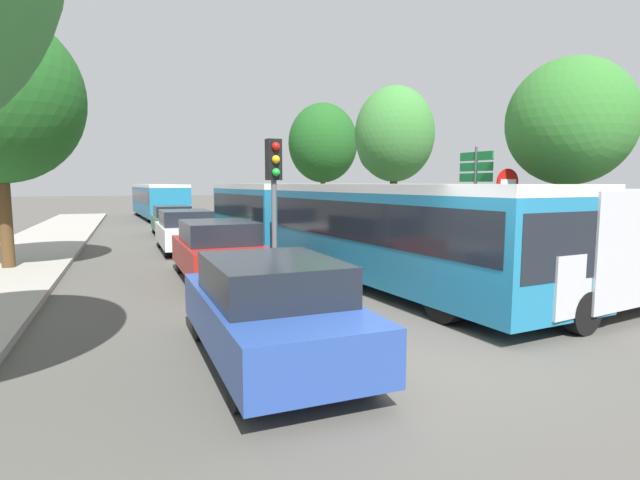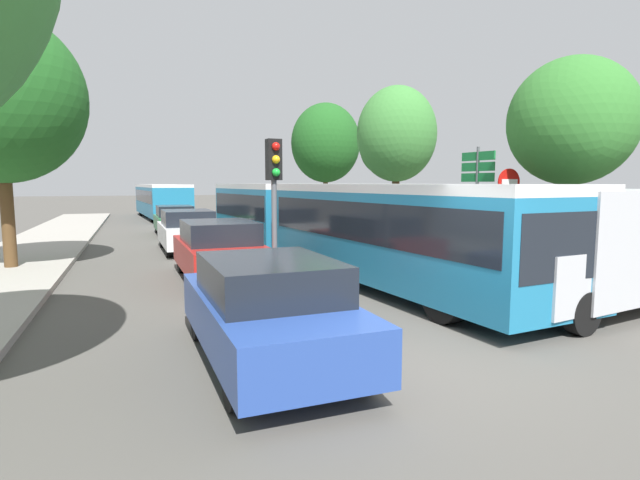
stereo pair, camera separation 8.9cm
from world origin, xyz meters
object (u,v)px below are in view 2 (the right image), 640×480
object	(u,v)px
articulated_bus	(328,219)
queued_car_white	(188,230)
city_bus_rear	(161,199)
queued_car_green	(175,220)
white_van	(602,246)
no_entry_sign	(508,204)
direction_sign_post	(477,179)
tree_right_near	(572,122)
tree_right_mid	(394,137)
queued_car_red	(219,250)
tree_right_far	(325,145)
queued_car_blue	(268,309)
traffic_light	(274,180)

from	to	relation	value
articulated_bus	queued_car_white	distance (m)	5.93
city_bus_rear	queued_car_white	distance (m)	18.08
queued_car_green	white_van	size ratio (longest dim) A/B	0.77
no_entry_sign	direction_sign_post	distance (m)	3.06
city_bus_rear	white_van	bearing A→B (deg)	-172.03
tree_right_near	articulated_bus	bearing A→B (deg)	145.79
white_van	direction_sign_post	xyz separation A→B (m)	(2.06, 6.46, 1.33)
white_van	no_entry_sign	world-z (taller)	no_entry_sign
white_van	queued_car_green	bearing A→B (deg)	-78.34
articulated_bus	queued_car_white	xyz separation A→B (m)	(-3.61, 4.66, -0.65)
tree_right_near	tree_right_mid	bearing A→B (deg)	92.07
queued_car_green	no_entry_sign	distance (m)	15.71
queued_car_red	tree_right_near	world-z (taller)	tree_right_near
queued_car_white	tree_right_far	world-z (taller)	tree_right_far
city_bus_rear	queued_car_green	bearing A→B (deg)	175.26
city_bus_rear	direction_sign_post	world-z (taller)	direction_sign_post
city_bus_rear	tree_right_far	size ratio (longest dim) A/B	1.51
articulated_bus	tree_right_mid	xyz separation A→B (m)	(5.04, 5.24, 2.99)
queued_car_blue	tree_right_mid	bearing A→B (deg)	-36.36
city_bus_rear	no_entry_sign	world-z (taller)	no_entry_sign
queued_car_green	traffic_light	size ratio (longest dim) A/B	1.18
queued_car_white	queued_car_green	xyz separation A→B (m)	(-0.00, 6.02, -0.05)
queued_car_green	white_van	distance (m)	18.64
queued_car_blue	white_van	xyz separation A→B (m)	(6.72, 0.53, 0.51)
queued_car_green	direction_sign_post	bearing A→B (deg)	-142.96
queued_car_red	white_van	xyz separation A→B (m)	(6.42, -5.56, 0.48)
no_entry_sign	tree_right_near	distance (m)	2.62
white_van	tree_right_mid	size ratio (longest dim) A/B	0.81
white_van	traffic_light	xyz separation A→B (m)	(-5.45, 3.78, 1.26)
queued_car_red	queued_car_green	size ratio (longest dim) A/B	1.08
city_bus_rear	white_van	distance (m)	30.20
traffic_light	white_van	bearing A→B (deg)	50.80
queued_car_blue	queued_car_green	xyz separation A→B (m)	(0.09, 17.94, -0.03)
traffic_light	city_bus_rear	bearing A→B (deg)	178.13
queued_car_blue	white_van	bearing A→B (deg)	-86.88
articulated_bus	direction_sign_post	bearing A→B (deg)	81.01
direction_sign_post	queued_car_white	bearing A→B (deg)	-36.93
tree_right_mid	white_van	bearing A→B (deg)	-99.60
city_bus_rear	queued_car_blue	xyz separation A→B (m)	(-0.10, -29.99, -0.63)
traffic_light	no_entry_sign	distance (m)	6.41
city_bus_rear	tree_right_near	world-z (taller)	tree_right_near
queued_car_white	traffic_light	distance (m)	7.91
direction_sign_post	tree_right_near	world-z (taller)	tree_right_near
queued_car_green	traffic_light	world-z (taller)	traffic_light
white_van	direction_sign_post	world-z (taller)	direction_sign_post
city_bus_rear	queued_car_green	size ratio (longest dim) A/B	2.76
queued_car_white	direction_sign_post	world-z (taller)	direction_sign_post
city_bus_rear	tree_right_mid	world-z (taller)	tree_right_mid
queued_car_blue	queued_car_green	distance (m)	17.95
articulated_bus	city_bus_rear	world-z (taller)	articulated_bus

